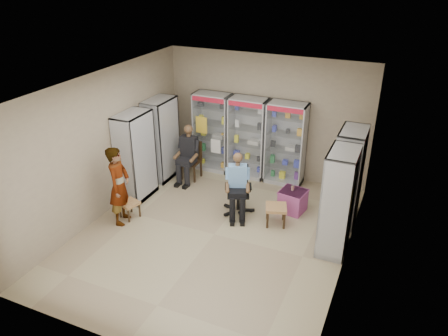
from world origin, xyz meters
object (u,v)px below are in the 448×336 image
at_px(cabinet_right_near, 338,202).
at_px(cabinet_back_mid, 248,138).
at_px(pink_trunk, 293,201).
at_px(woven_stool_b, 130,210).
at_px(cabinet_left_near, 135,157).
at_px(cabinet_left_far, 161,139).
at_px(standing_man, 119,186).
at_px(cabinet_back_right, 286,144).
at_px(woven_stool_a, 276,215).
at_px(cabinet_back_left, 213,132).
at_px(cabinet_right_far, 348,177).
at_px(office_chair, 238,191).
at_px(wooden_chair, 191,161).
at_px(seated_shopkeeper, 237,186).

bearing_deg(cabinet_right_near, cabinet_back_mid, 49.16).
distance_m(pink_trunk, woven_stool_b, 3.47).
relative_size(cabinet_left_near, woven_stool_b, 5.57).
relative_size(cabinet_back_mid, cabinet_left_far, 1.00).
bearing_deg(cabinet_back_mid, standing_man, -117.70).
bearing_deg(cabinet_back_right, pink_trunk, -65.28).
distance_m(cabinet_back_mid, cabinet_back_right, 0.95).
distance_m(woven_stool_a, woven_stool_b, 3.06).
height_order(cabinet_back_left, cabinet_back_mid, same).
relative_size(cabinet_back_left, cabinet_right_far, 1.00).
bearing_deg(cabinet_left_near, cabinet_right_far, 101.41).
bearing_deg(cabinet_back_right, cabinet_left_far, -161.81).
height_order(cabinet_back_left, woven_stool_b, cabinet_back_left).
height_order(pink_trunk, standing_man, standing_man).
bearing_deg(woven_stool_a, cabinet_left_far, 163.64).
xyz_separation_m(cabinet_back_left, cabinet_left_near, (-0.93, -2.03, 0.00)).
distance_m(cabinet_right_near, office_chair, 2.23).
bearing_deg(cabinet_left_far, standing_man, 7.53).
distance_m(cabinet_left_far, cabinet_left_near, 1.10).
xyz_separation_m(cabinet_back_left, standing_man, (-0.65, -3.05, -0.17)).
xyz_separation_m(office_chair, woven_stool_b, (-2.01, -1.11, -0.34)).
relative_size(cabinet_back_right, wooden_chair, 2.13).
distance_m(office_chair, seated_shopkeeper, 0.15).
bearing_deg(office_chair, cabinet_left_far, 137.80).
distance_m(cabinet_right_far, seated_shopkeeper, 2.25).
distance_m(cabinet_back_mid, pink_trunk, 2.10).
bearing_deg(woven_stool_b, standing_man, -104.68).
distance_m(cabinet_back_right, wooden_chair, 2.33).
xyz_separation_m(cabinet_back_left, cabinet_back_mid, (0.95, 0.00, 0.00)).
xyz_separation_m(cabinet_back_left, wooden_chair, (-0.25, -0.73, -0.53)).
bearing_deg(cabinet_left_near, cabinet_right_near, 87.43).
bearing_deg(office_chair, cabinet_left_near, 163.94).
distance_m(cabinet_left_near, pink_trunk, 3.57).
distance_m(wooden_chair, seated_shopkeeper, 1.98).
bearing_deg(wooden_chair, cabinet_right_far, -6.04).
xyz_separation_m(cabinet_left_near, woven_stool_b, (0.33, -0.83, -0.82)).
bearing_deg(woven_stool_a, cabinet_back_right, 101.84).
height_order(cabinet_back_mid, cabinet_right_far, same).
distance_m(cabinet_back_right, cabinet_left_far, 2.98).
bearing_deg(standing_man, seated_shopkeeper, -71.66).
height_order(cabinet_left_far, office_chair, cabinet_left_far).
bearing_deg(wooden_chair, seated_shopkeeper, -32.83).
height_order(cabinet_back_mid, seated_shopkeeper, cabinet_back_mid).
relative_size(cabinet_left_far, woven_stool_b, 5.57).
distance_m(cabinet_back_left, cabinet_right_far, 3.71).
distance_m(woven_stool_b, standing_man, 0.68).
distance_m(cabinet_right_far, cabinet_left_near, 4.55).
bearing_deg(woven_stool_a, standing_man, -158.29).
height_order(cabinet_back_right, pink_trunk, cabinet_back_right).
bearing_deg(cabinet_right_near, standing_man, 101.07).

